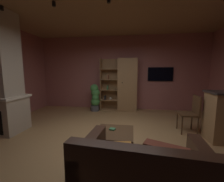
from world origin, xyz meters
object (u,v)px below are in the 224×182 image
bookshelf_cabinet (125,85)px  dining_chair (191,111)px  potted_floor_plant (95,97)px  wall_mounted_tv (160,74)px  leather_couch (141,177)px  table_book_0 (112,129)px  coffee_table (115,136)px

bookshelf_cabinet → dining_chair: 2.57m
bookshelf_cabinet → potted_floor_plant: bookshelf_cabinet is taller
dining_chair → wall_mounted_tv: size_ratio=0.98×
potted_floor_plant → wall_mounted_tv: (2.46, 0.46, 0.88)m
bookshelf_cabinet → dining_chair: (1.73, -1.84, -0.46)m
leather_couch → table_book_0: size_ratio=15.02×
coffee_table → potted_floor_plant: potted_floor_plant is taller
leather_couch → potted_floor_plant: 4.04m
coffee_table → dining_chair: bearing=36.7°
coffee_table → dining_chair: dining_chair is taller
table_book_0 → potted_floor_plant: size_ratio=0.10×
potted_floor_plant → bookshelf_cabinet: bearing=12.4°
bookshelf_cabinet → table_book_0: size_ratio=19.73×
potted_floor_plant → leather_couch: bearing=-67.7°
bookshelf_cabinet → table_book_0: (-0.06, -3.06, -0.51)m
coffee_table → dining_chair: size_ratio=0.72×
leather_couch → wall_mounted_tv: bearing=77.5°
bookshelf_cabinet → dining_chair: size_ratio=2.17×
bookshelf_cabinet → wall_mounted_tv: 1.41m
bookshelf_cabinet → potted_floor_plant: (-1.13, -0.25, -0.46)m
bookshelf_cabinet → leather_couch: (0.40, -3.98, -0.68)m
potted_floor_plant → wall_mounted_tv: wall_mounted_tv is taller
bookshelf_cabinet → wall_mounted_tv: bearing=9.0°
dining_chair → potted_floor_plant: potted_floor_plant is taller
bookshelf_cabinet → dining_chair: bearing=-46.8°
table_book_0 → wall_mounted_tv: size_ratio=0.11×
leather_couch → potted_floor_plant: potted_floor_plant is taller
table_book_0 → dining_chair: (1.79, 1.22, 0.05)m
coffee_table → table_book_0: size_ratio=6.51×
potted_floor_plant → wall_mounted_tv: 2.65m
leather_couch → coffee_table: 0.94m
bookshelf_cabinet → potted_floor_plant: size_ratio=1.94×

